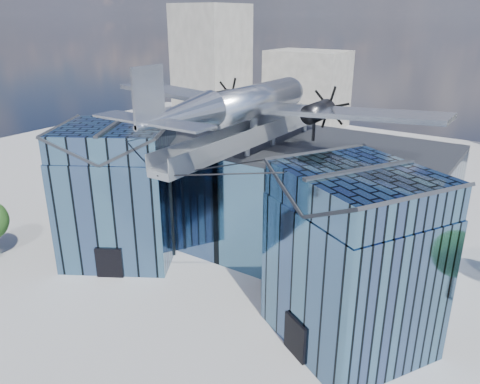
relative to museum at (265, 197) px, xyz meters
The scene contains 4 objects.
ground_plane 8.03m from the museum, 90.00° to the right, with size 120.00×120.00×0.00m, color gray.
museum is the anchor object (origin of this frame).
bg_towers 44.92m from the museum, 88.14° to the left, with size 77.00×24.50×26.00m.
tree_side_w 21.64m from the museum, behind, with size 4.60×4.60×5.71m.
Camera 1 is at (18.92, -26.49, 20.23)m, focal length 35.00 mm.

